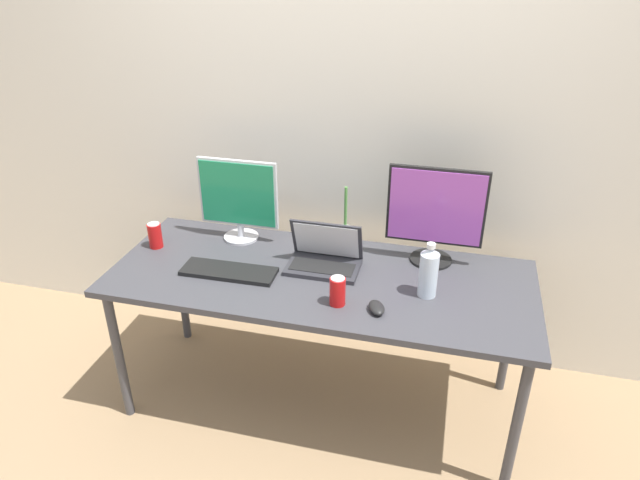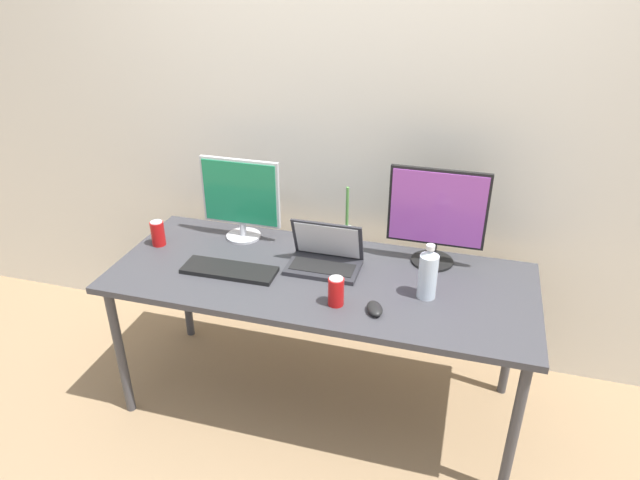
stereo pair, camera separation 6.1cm
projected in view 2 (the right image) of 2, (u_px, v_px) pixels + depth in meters
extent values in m
plane|color=#9E7F5B|center=(320.00, 399.00, 2.90)|extent=(16.00, 16.00, 0.00)
cube|color=silver|center=(353.00, 118.00, 2.80)|extent=(7.00, 0.08, 2.60)
cylinder|color=#424247|center=(120.00, 352.00, 2.68)|extent=(0.04, 0.04, 0.71)
cylinder|color=#424247|center=(514.00, 431.00, 2.25)|extent=(0.04, 0.04, 0.71)
cylinder|color=#424247|center=(185.00, 283.00, 3.22)|extent=(0.04, 0.04, 0.71)
cylinder|color=#424247|center=(512.00, 336.00, 2.79)|extent=(0.04, 0.04, 0.71)
cube|color=#3D3D42|center=(320.00, 278.00, 2.56)|extent=(1.90, 0.76, 0.03)
cylinder|color=silver|center=(244.00, 236.00, 2.89)|extent=(0.17, 0.17, 0.01)
cylinder|color=silver|center=(243.00, 229.00, 2.87)|extent=(0.03, 0.03, 0.06)
cube|color=silver|center=(241.00, 192.00, 2.77)|extent=(0.40, 0.02, 0.34)
cube|color=#1E8C59|center=(239.00, 193.00, 2.76)|extent=(0.37, 0.01, 0.31)
cylinder|color=black|center=(432.00, 261.00, 2.66)|extent=(0.19, 0.19, 0.01)
cylinder|color=black|center=(433.00, 252.00, 2.64)|extent=(0.03, 0.03, 0.09)
cube|color=black|center=(438.00, 208.00, 2.53)|extent=(0.44, 0.02, 0.36)
cube|color=#A54CB2|center=(437.00, 209.00, 2.52)|extent=(0.41, 0.01, 0.34)
cube|color=#2D2D33|center=(323.00, 267.00, 2.60)|extent=(0.33, 0.21, 0.02)
cube|color=black|center=(322.00, 267.00, 2.58)|extent=(0.29, 0.12, 0.00)
cube|color=#2D2D33|center=(327.00, 239.00, 2.61)|extent=(0.33, 0.08, 0.20)
cube|color=white|center=(327.00, 241.00, 2.60)|extent=(0.30, 0.07, 0.18)
cube|color=black|center=(229.00, 270.00, 2.58)|extent=(0.43, 0.15, 0.02)
ellipsoid|color=black|center=(375.00, 308.00, 2.30)|extent=(0.10, 0.12, 0.03)
cylinder|color=silver|center=(428.00, 276.00, 2.36)|extent=(0.08, 0.08, 0.20)
cone|color=silver|center=(430.00, 253.00, 2.31)|extent=(0.07, 0.07, 0.03)
cylinder|color=white|center=(431.00, 247.00, 2.30)|extent=(0.04, 0.04, 0.02)
cylinder|color=red|center=(158.00, 234.00, 2.79)|extent=(0.07, 0.07, 0.12)
cylinder|color=silver|center=(156.00, 222.00, 2.76)|extent=(0.06, 0.06, 0.00)
cylinder|color=red|center=(336.00, 292.00, 2.33)|extent=(0.07, 0.07, 0.12)
cylinder|color=silver|center=(336.00, 279.00, 2.30)|extent=(0.06, 0.06, 0.00)
cylinder|color=#B2D1B7|center=(346.00, 238.00, 2.76)|extent=(0.06, 0.06, 0.11)
cylinder|color=#519342|center=(347.00, 208.00, 2.68)|extent=(0.01, 0.01, 0.21)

